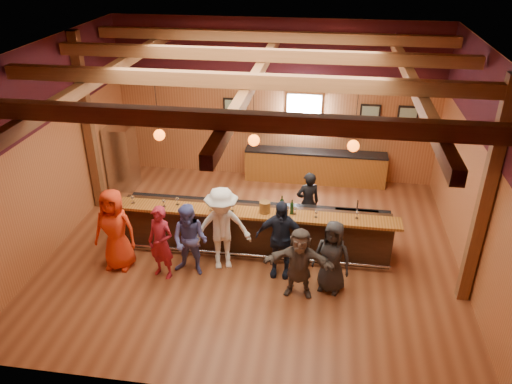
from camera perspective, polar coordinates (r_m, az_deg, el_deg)
room at (r=10.08m, az=-0.21°, el=8.75°), size 9.04×9.00×4.52m
bar_counter at (r=11.33m, az=-0.03°, el=-4.06°), size 6.30×1.07×1.11m
back_bar_cabinet at (r=14.41m, az=6.75°, el=2.89°), size 4.00×0.52×0.95m
window at (r=14.05m, az=5.50°, el=9.22°), size 0.95×0.09×0.95m
framed_pictures at (r=14.01m, az=9.08°, el=9.16°), size 5.35×0.05×0.45m
wine_shelves at (r=14.13m, az=5.40°, el=7.48°), size 3.00×0.18×0.30m
pendant_lights at (r=10.21m, az=-0.25°, el=5.97°), size 4.24×0.24×1.37m
stainless_fridge at (r=14.33m, az=-15.07°, el=3.80°), size 0.70×0.70×1.80m
customer_orange at (r=10.90m, az=-15.81°, el=-4.16°), size 0.91×0.60×1.85m
customer_redvest at (r=10.46m, az=-10.80°, el=-5.70°), size 0.69×0.56×1.63m
customer_denim at (r=10.45m, az=-7.55°, el=-5.50°), size 0.87×0.73×1.62m
customer_white at (r=10.49m, az=-3.90°, el=-4.24°), size 1.38×1.05×1.90m
customer_navy at (r=10.29m, az=2.77°, el=-5.36°), size 1.04×0.45×1.76m
customer_brown at (r=9.85m, az=4.97°, el=-8.04°), size 1.41×0.48×1.51m
customer_dark at (r=10.04m, az=8.70°, el=-7.34°), size 0.88×0.71×1.56m
bartender at (r=11.85m, az=5.93°, el=-1.22°), size 0.66×0.55×1.57m
ice_bucket at (r=10.68m, az=1.01°, el=-1.73°), size 0.23×0.23×0.26m
bottle_a at (r=10.65m, az=4.12°, el=-1.87°), size 0.08×0.08×0.35m
bottle_b at (r=10.73m, az=2.97°, el=-1.52°), size 0.08×0.08×0.37m
glass_a at (r=11.37m, az=-13.94°, el=-0.63°), size 0.09×0.09×0.19m
glass_b at (r=11.08m, az=-10.50°, el=-1.05°), size 0.08×0.08×0.19m
glass_c at (r=11.11m, az=-9.00°, el=-0.84°), size 0.08×0.08×0.18m
glass_d at (r=10.79m, az=-5.23°, el=-1.61°), size 0.07×0.07×0.16m
glass_e at (r=10.75m, az=-2.71°, el=-1.62°), size 0.07×0.07×0.17m
glass_f at (r=10.65m, az=4.48°, el=-1.97°), size 0.08×0.08×0.17m
glass_g at (r=10.59m, az=6.90°, el=-2.34°), size 0.07×0.07×0.16m
glass_h at (r=10.68m, az=11.49°, el=-2.38°), size 0.08×0.08×0.18m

